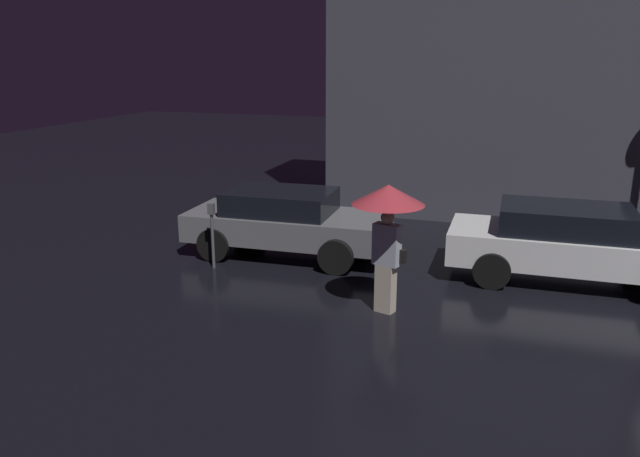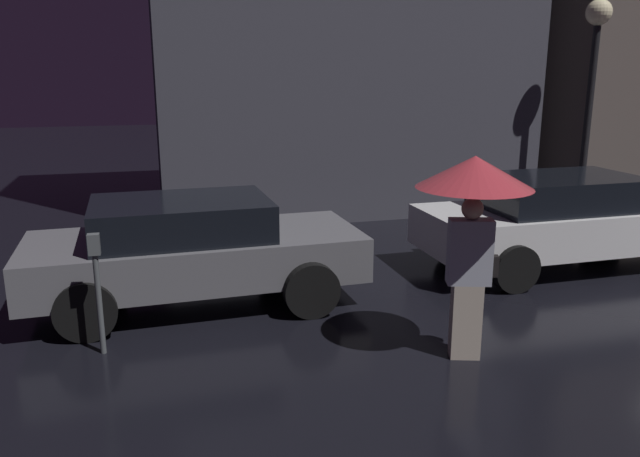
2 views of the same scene
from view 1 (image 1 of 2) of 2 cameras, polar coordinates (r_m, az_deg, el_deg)
The scene contains 5 objects.
building_facade_left at distance 16.98m, azimuth 15.44°, elevation 17.75°, with size 7.77×3.00×9.73m.
parked_car_grey at distance 13.04m, azimuth -3.10°, elevation 0.73°, with size 4.23×1.94×1.37m.
parked_car_white at distance 12.39m, azimuth 22.01°, elevation -1.16°, with size 4.50×1.92×1.41m.
pedestrian_with_umbrella at distance 9.89m, azimuth 6.23°, elevation 1.71°, with size 1.16×1.16×2.13m.
parking_meter at distance 12.34m, azimuth -9.84°, elevation 0.01°, with size 0.12×0.10×1.32m.
Camera 1 is at (-3.70, -10.44, 4.10)m, focal length 35.00 mm.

